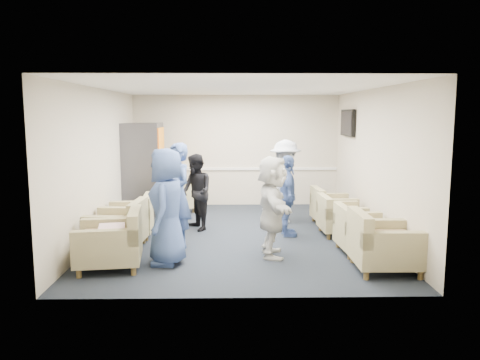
{
  "coord_description": "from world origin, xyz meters",
  "views": [
    {
      "loc": [
        -0.12,
        -8.48,
        2.23
      ],
      "look_at": [
        0.04,
        0.2,
        1.01
      ],
      "focal_mm": 35.0,
      "sensor_mm": 36.0,
      "label": 1
    }
  ],
  "objects_px": {
    "person_back_right": "(285,181)",
    "armchair_left_near": "(113,244)",
    "armchair_left_mid": "(120,228)",
    "armchair_right_far": "(331,209)",
    "person_mid_left": "(178,195)",
    "person_mid_right": "(287,196)",
    "armchair_right_near": "(381,246)",
    "armchair_left_far": "(133,219)",
    "vending_machine": "(144,169)",
    "armchair_right_midfar": "(339,218)",
    "person_back_left": "(196,192)",
    "person_front_left": "(167,207)",
    "person_front_right": "(272,207)",
    "armchair_right_midnear": "(361,233)",
    "armchair_corner": "(174,198)"
  },
  "relations": [
    {
      "from": "armchair_right_near",
      "to": "armchair_right_midfar",
      "type": "bearing_deg",
      "value": 4.49
    },
    {
      "from": "armchair_right_far",
      "to": "person_mid_right",
      "type": "relative_size",
      "value": 0.57
    },
    {
      "from": "person_front_left",
      "to": "person_front_right",
      "type": "distance_m",
      "value": 1.64
    },
    {
      "from": "armchair_right_midfar",
      "to": "person_mid_left",
      "type": "bearing_deg",
      "value": 101.56
    },
    {
      "from": "armchair_corner",
      "to": "person_mid_left",
      "type": "relative_size",
      "value": 0.66
    },
    {
      "from": "person_back_right",
      "to": "armchair_left_near",
      "type": "bearing_deg",
      "value": 135.12
    },
    {
      "from": "person_mid_right",
      "to": "person_front_right",
      "type": "bearing_deg",
      "value": 161.61
    },
    {
      "from": "armchair_right_near",
      "to": "vending_machine",
      "type": "bearing_deg",
      "value": 45.97
    },
    {
      "from": "armchair_right_midfar",
      "to": "armchair_corner",
      "type": "relative_size",
      "value": 0.7
    },
    {
      "from": "person_front_right",
      "to": "person_mid_right",
      "type": "bearing_deg",
      "value": -16.16
    },
    {
      "from": "armchair_right_midfar",
      "to": "person_mid_right",
      "type": "height_order",
      "value": "person_mid_right"
    },
    {
      "from": "person_front_left",
      "to": "armchair_left_far",
      "type": "bearing_deg",
      "value": -148.51
    },
    {
      "from": "armchair_right_far",
      "to": "person_mid_right",
      "type": "bearing_deg",
      "value": 127.79
    },
    {
      "from": "armchair_right_far",
      "to": "person_front_right",
      "type": "relative_size",
      "value": 0.53
    },
    {
      "from": "armchair_corner",
      "to": "vending_machine",
      "type": "xyz_separation_m",
      "value": [
        -0.67,
        -0.05,
        0.69
      ]
    },
    {
      "from": "person_back_left",
      "to": "person_mid_left",
      "type": "bearing_deg",
      "value": -37.38
    },
    {
      "from": "person_front_right",
      "to": "armchair_right_midfar",
      "type": "bearing_deg",
      "value": -45.29
    },
    {
      "from": "armchair_right_near",
      "to": "person_back_right",
      "type": "bearing_deg",
      "value": 18.57
    },
    {
      "from": "person_back_right",
      "to": "armchair_right_midfar",
      "type": "bearing_deg",
      "value": -141.79
    },
    {
      "from": "person_mid_left",
      "to": "person_mid_right",
      "type": "relative_size",
      "value": 1.18
    },
    {
      "from": "vending_machine",
      "to": "person_front_left",
      "type": "xyz_separation_m",
      "value": [
        1.02,
        -3.66,
        -0.15
      ]
    },
    {
      "from": "armchair_right_far",
      "to": "person_back_left",
      "type": "bearing_deg",
      "value": 94.79
    },
    {
      "from": "armchair_right_near",
      "to": "person_mid_right",
      "type": "distance_m",
      "value": 2.3
    },
    {
      "from": "armchair_right_midfar",
      "to": "person_back_right",
      "type": "relative_size",
      "value": 0.48
    },
    {
      "from": "armchair_right_near",
      "to": "armchair_right_far",
      "type": "height_order",
      "value": "armchair_right_near"
    },
    {
      "from": "armchair_right_midnear",
      "to": "armchair_left_far",
      "type": "bearing_deg",
      "value": 71.35
    },
    {
      "from": "armchair_left_far",
      "to": "vending_machine",
      "type": "distance_m",
      "value": 2.18
    },
    {
      "from": "person_back_right",
      "to": "vending_machine",
      "type": "bearing_deg",
      "value": 72.79
    },
    {
      "from": "person_mid_left",
      "to": "armchair_right_midfar",
      "type": "bearing_deg",
      "value": 74.31
    },
    {
      "from": "armchair_corner",
      "to": "person_back_right",
      "type": "distance_m",
      "value": 2.66
    },
    {
      "from": "armchair_right_midnear",
      "to": "person_back_right",
      "type": "relative_size",
      "value": 0.5
    },
    {
      "from": "armchair_left_mid",
      "to": "armchair_right_near",
      "type": "xyz_separation_m",
      "value": [
        4.0,
        -1.18,
        0.02
      ]
    },
    {
      "from": "armchair_left_near",
      "to": "armchair_left_mid",
      "type": "xyz_separation_m",
      "value": [
        -0.13,
        0.99,
        -0.02
      ]
    },
    {
      "from": "person_mid_left",
      "to": "person_back_left",
      "type": "xyz_separation_m",
      "value": [
        0.22,
        1.14,
        -0.14
      ]
    },
    {
      "from": "armchair_left_near",
      "to": "armchair_left_mid",
      "type": "distance_m",
      "value": 0.99
    },
    {
      "from": "armchair_right_midnear",
      "to": "armchair_left_near",
      "type": "bearing_deg",
      "value": 97.21
    },
    {
      "from": "armchair_right_near",
      "to": "armchair_corner",
      "type": "height_order",
      "value": "armchair_right_near"
    },
    {
      "from": "armchair_left_mid",
      "to": "armchair_right_far",
      "type": "distance_m",
      "value": 4.23
    },
    {
      "from": "armchair_left_mid",
      "to": "armchair_right_far",
      "type": "xyz_separation_m",
      "value": [
        3.88,
        1.68,
        -0.03
      ]
    },
    {
      "from": "armchair_right_near",
      "to": "person_mid_left",
      "type": "bearing_deg",
      "value": 67.1
    },
    {
      "from": "armchair_corner",
      "to": "person_front_right",
      "type": "relative_size",
      "value": 0.73
    },
    {
      "from": "armchair_left_far",
      "to": "person_mid_left",
      "type": "xyz_separation_m",
      "value": [
        0.92,
        -0.67,
        0.56
      ]
    },
    {
      "from": "armchair_left_far",
      "to": "armchair_right_midfar",
      "type": "height_order",
      "value": "armchair_left_far"
    },
    {
      "from": "armchair_right_near",
      "to": "person_back_right",
      "type": "height_order",
      "value": "person_back_right"
    },
    {
      "from": "armchair_right_far",
      "to": "person_back_left",
      "type": "xyz_separation_m",
      "value": [
        -2.71,
        -0.41,
        0.42
      ]
    },
    {
      "from": "person_back_left",
      "to": "person_back_right",
      "type": "xyz_separation_m",
      "value": [
        1.81,
        0.67,
        0.12
      ]
    },
    {
      "from": "armchair_corner",
      "to": "armchair_right_near",
      "type": "bearing_deg",
      "value": 93.14
    },
    {
      "from": "armchair_right_far",
      "to": "person_back_right",
      "type": "relative_size",
      "value": 0.5
    },
    {
      "from": "armchair_right_midnear",
      "to": "person_back_right",
      "type": "xyz_separation_m",
      "value": [
        -0.97,
        2.24,
        0.53
      ]
    },
    {
      "from": "person_front_left",
      "to": "person_back_right",
      "type": "relative_size",
      "value": 1.02
    }
  ]
}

